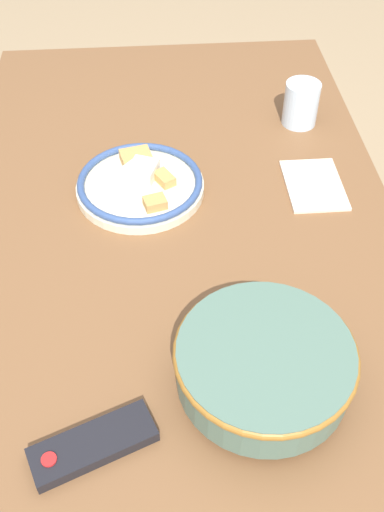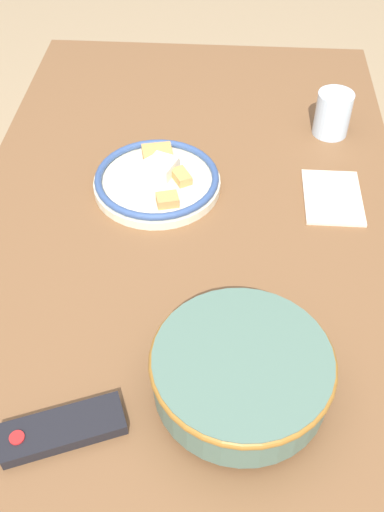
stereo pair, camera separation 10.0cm
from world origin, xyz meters
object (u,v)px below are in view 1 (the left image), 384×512
(tv_remote, at_px, (93,445))
(noodle_bowl, at_px, (264,364))
(food_plate, at_px, (140,183))
(drinking_glass, at_px, (301,104))

(tv_remote, bearing_deg, noodle_bowl, -92.94)
(food_plate, height_order, drinking_glass, drinking_glass)
(tv_remote, xyz_separation_m, drinking_glass, (0.75, -0.43, 0.04))
(food_plate, distance_m, drinking_glass, 0.42)
(noodle_bowl, relative_size, food_plate, 1.03)
(drinking_glass, bearing_deg, noodle_bowl, 164.04)
(food_plate, bearing_deg, drinking_glass, -59.70)
(noodle_bowl, relative_size, drinking_glass, 2.67)
(drinking_glass, bearing_deg, food_plate, 120.30)
(noodle_bowl, relative_size, tv_remote, 1.44)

